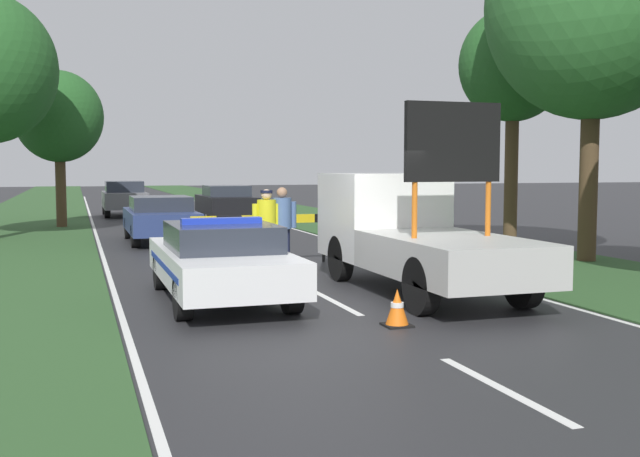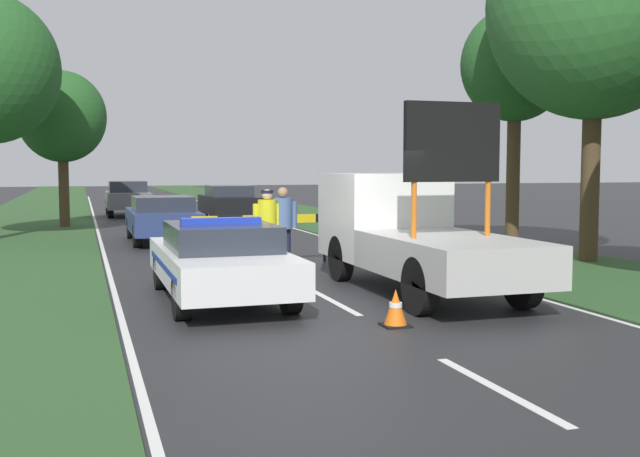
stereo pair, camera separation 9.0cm
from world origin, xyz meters
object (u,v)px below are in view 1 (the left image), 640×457
at_px(road_barrier, 266,223).
at_px(queued_car_suv_grey, 124,198).
at_px(queued_car_sedan_black, 226,203).
at_px(police_car, 220,260).
at_px(police_officer, 267,222).
at_px(work_truck, 408,230).
at_px(queued_car_hatch_blue, 160,218).
at_px(pedestrian_civilian, 282,221).
at_px(traffic_cone_centre_front, 397,308).
at_px(roadside_tree_mid_right, 513,67).
at_px(roadside_tree_mid_left, 59,117).
at_px(roadside_tree_near_left, 594,7).
at_px(traffic_cone_near_police, 260,253).

distance_m(road_barrier, queued_car_suv_grey, 18.87).
bearing_deg(road_barrier, queued_car_sedan_black, 90.41).
relative_size(police_car, queued_car_suv_grey, 1.12).
height_order(police_car, police_officer, police_officer).
relative_size(work_truck, police_officer, 3.28).
relative_size(queued_car_hatch_blue, queued_car_suv_grey, 1.04).
distance_m(pedestrian_civilian, traffic_cone_centre_front, 6.24).
relative_size(queued_car_hatch_blue, roadside_tree_mid_right, 0.68).
height_order(pedestrian_civilian, queued_car_sedan_black, pedestrian_civilian).
bearing_deg(pedestrian_civilian, police_officer, -166.47).
relative_size(police_car, roadside_tree_mid_right, 0.73).
height_order(pedestrian_civilian, roadside_tree_mid_left, roadside_tree_mid_left).
bearing_deg(queued_car_sedan_black, roadside_tree_near_left, 110.68).
height_order(pedestrian_civilian, queued_car_hatch_blue, pedestrian_civilian).
bearing_deg(queued_car_suv_grey, work_truck, 99.19).
height_order(police_car, queued_car_hatch_blue, police_car).
bearing_deg(roadside_tree_mid_right, work_truck, -135.89).
height_order(work_truck, queued_car_hatch_blue, work_truck).
distance_m(queued_car_sedan_black, roadside_tree_mid_left, 7.11).
bearing_deg(police_car, roadside_tree_mid_right, 29.50).
distance_m(police_officer, traffic_cone_near_police, 1.41).
bearing_deg(queued_car_suv_grey, roadside_tree_near_left, 114.34).
bearing_deg(queued_car_hatch_blue, pedestrian_civilian, 105.24).
bearing_deg(roadside_tree_near_left, roadside_tree_mid_right, 90.55).
xyz_separation_m(queued_car_hatch_blue, roadside_tree_mid_left, (-2.91, 6.73, 3.34)).
bearing_deg(roadside_tree_mid_right, pedestrian_civilian, -162.28).
relative_size(work_truck, roadside_tree_mid_right, 0.88).
height_order(pedestrian_civilian, roadside_tree_near_left, roadside_tree_near_left).
distance_m(queued_car_suv_grey, roadside_tree_mid_right, 20.23).
relative_size(road_barrier, queued_car_sedan_black, 0.80).
height_order(pedestrian_civilian, traffic_cone_centre_front, pedestrian_civilian).
bearing_deg(police_car, work_truck, 1.40).
height_order(traffic_cone_centre_front, queued_car_sedan_black, queued_car_sedan_black).
xyz_separation_m(traffic_cone_centre_front, queued_car_suv_grey, (-2.15, 25.94, 0.58)).
relative_size(pedestrian_civilian, queued_car_hatch_blue, 0.40).
xyz_separation_m(traffic_cone_centre_front, roadside_tree_mid_left, (-4.78, 19.84, 3.81)).
bearing_deg(pedestrian_civilian, roadside_tree_mid_left, 108.99).
relative_size(police_car, queued_car_sedan_black, 1.11).
bearing_deg(traffic_cone_centre_front, police_car, 125.32).
bearing_deg(queued_car_sedan_black, pedestrian_civilian, 83.95).
relative_size(police_officer, roadside_tree_near_left, 0.21).
bearing_deg(traffic_cone_near_police, roadside_tree_mid_right, 9.38).
bearing_deg(traffic_cone_centre_front, roadside_tree_mid_right, 49.73).
distance_m(police_car, work_truck, 3.57).
relative_size(police_officer, queued_car_hatch_blue, 0.39).
xyz_separation_m(work_truck, traffic_cone_centre_front, (-1.56, -3.03, -0.81)).
xyz_separation_m(pedestrian_civilian, traffic_cone_centre_front, (-0.01, -6.19, -0.80)).
relative_size(traffic_cone_centre_front, roadside_tree_mid_left, 0.09).
bearing_deg(queued_car_sedan_black, work_truck, 90.16).
distance_m(roadside_tree_near_left, roadside_tree_mid_right, 3.39).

